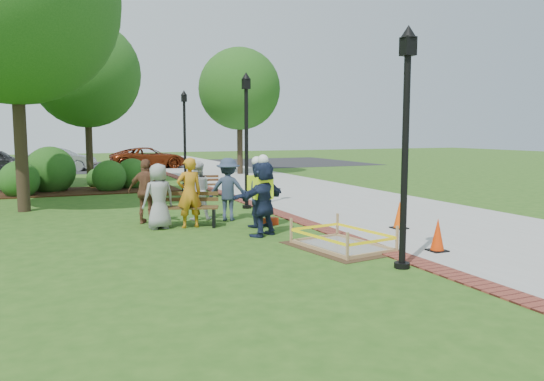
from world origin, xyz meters
name	(u,v)px	position (x,y,z in m)	size (l,w,h in m)	color
ground	(273,242)	(0.00, 0.00, 0.00)	(100.00, 100.00, 0.00)	#285116
sidewalk	(288,188)	(5.00, 10.00, 0.01)	(6.00, 60.00, 0.02)	#9E9E99
brick_edging	(216,191)	(1.75, 10.00, 0.01)	(0.50, 60.00, 0.03)	maroon
mulch_bed	(89,191)	(-3.00, 12.00, 0.02)	(7.00, 3.00, 0.05)	#381E0F
parking_lot	(118,166)	(0.00, 27.00, 0.00)	(36.00, 12.00, 0.01)	black
wet_concrete_pad	(342,237)	(1.11, -1.12, 0.23)	(2.04, 2.54, 0.55)	#47331E
bench_near	(186,216)	(-1.31, 2.58, 0.28)	(1.71, 1.05, 0.88)	brown
bench_far	(200,190)	(0.70, 8.57, 0.25)	(1.51, 0.77, 0.78)	brown
cone_front	(438,236)	(2.69, -2.24, 0.33)	(0.35, 0.35, 0.69)	black
cone_back	(399,216)	(3.51, 0.14, 0.34)	(0.36, 0.36, 0.71)	black
cone_far	(259,180)	(3.74, 10.24, 0.37)	(0.39, 0.39, 0.76)	black
toolbox	(270,221)	(0.76, 1.93, 0.10)	(0.39, 0.21, 0.20)	#A8260C
lamp_near	(406,129)	(1.25, -3.00, 2.48)	(0.28, 0.28, 4.26)	black
lamp_mid	(246,130)	(1.25, 5.00, 2.48)	(0.28, 0.28, 4.26)	black
lamp_far	(185,130)	(1.25, 13.00, 2.48)	(0.28, 0.28, 4.26)	black
tree_back	(86,74)	(-2.70, 15.24, 5.01)	(4.87, 4.87, 7.46)	#3D2D1E
tree_right	(240,89)	(5.55, 17.62, 4.76)	(4.56, 4.56, 7.05)	#3D2D1E
shrub_a	(20,196)	(-5.51, 11.22, 0.00)	(1.45, 1.45, 1.45)	#1B4E16
shrub_b	(51,192)	(-4.42, 12.49, 0.00)	(1.98, 1.98, 1.98)	#1B4E16
shrub_c	(110,191)	(-2.22, 11.74, 0.00)	(1.36, 1.36, 1.36)	#1B4E16
shrub_d	(133,188)	(-1.20, 12.43, 0.00)	(1.38, 1.38, 1.38)	#1B4E16
shrub_e	(97,188)	(-2.56, 13.35, 0.00)	(0.90, 0.90, 0.90)	#1B4E16
casual_person_a	(159,196)	(-2.01, 2.55, 0.82)	(0.59, 0.44, 1.64)	#949494
casual_person_b	(189,193)	(-1.26, 2.41, 0.89)	(0.60, 0.41, 1.78)	orange
casual_person_c	(197,191)	(-0.77, 3.48, 0.81)	(0.58, 0.44, 1.61)	silver
casual_person_d	(147,192)	(-2.15, 3.43, 0.86)	(0.65, 0.59, 1.71)	brown
casual_person_e	(228,189)	(-0.01, 3.06, 0.86)	(0.65, 0.57, 1.71)	#2F3B52
hivis_worker_a	(263,196)	(0.06, 0.71, 0.95)	(0.67, 0.58, 1.91)	#17193D
hivis_worker_b	(263,192)	(0.47, 1.71, 0.91)	(0.63, 0.62, 1.83)	#17203D
hivis_worker_c	(257,192)	(0.34, 1.82, 0.90)	(0.58, 0.42, 1.81)	#1B1E47
parked_car_b	(61,171)	(-3.75, 24.39, 0.00)	(4.58, 1.99, 1.49)	#98979C
parked_car_c	(149,168)	(1.66, 24.47, 0.00)	(4.58, 1.99, 1.49)	maroon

